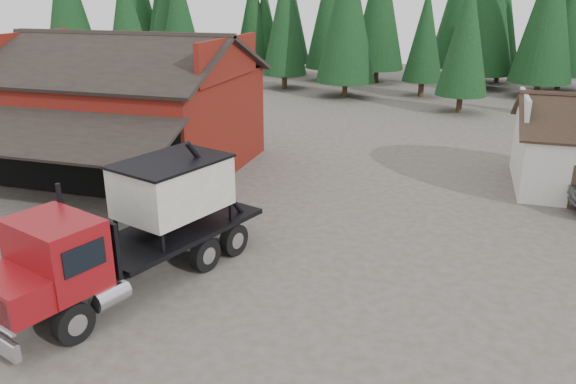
% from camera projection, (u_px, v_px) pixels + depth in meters
% --- Properties ---
extents(ground, '(120.00, 120.00, 0.00)m').
position_uv_depth(ground, '(256.00, 276.00, 19.04)').
color(ground, '#4C433C').
rests_on(ground, ground).
extents(red_barn, '(12.80, 13.63, 7.18)m').
position_uv_depth(red_barn, '(126.00, 118.00, 30.07)').
color(red_barn, maroon).
rests_on(red_barn, ground).
extents(conifer_backdrop, '(76.00, 16.00, 16.00)m').
position_uv_depth(conifer_backdrop, '(399.00, 86.00, 56.77)').
color(conifer_backdrop, black).
rests_on(conifer_backdrop, ground).
extents(near_pine_a, '(4.40, 4.40, 11.40)m').
position_uv_depth(near_pine_a, '(127.00, 24.00, 48.12)').
color(near_pine_a, '#382619').
rests_on(near_pine_a, ground).
extents(near_pine_b, '(3.96, 3.96, 10.40)m').
position_uv_depth(near_pine_b, '(466.00, 36.00, 42.32)').
color(near_pine_b, '#382619').
rests_on(near_pine_b, ground).
extents(near_pine_d, '(5.28, 5.28, 13.40)m').
position_uv_depth(near_pine_d, '(347.00, 11.00, 48.18)').
color(near_pine_d, '#382619').
rests_on(near_pine_d, ground).
extents(feed_truck, '(5.60, 10.16, 4.44)m').
position_uv_depth(feed_truck, '(135.00, 225.00, 17.92)').
color(feed_truck, black).
rests_on(feed_truck, ground).
extents(equip_box, '(0.79, 1.16, 0.60)m').
position_uv_depth(equip_box, '(113.00, 265.00, 19.17)').
color(equip_box, maroon).
rests_on(equip_box, ground).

